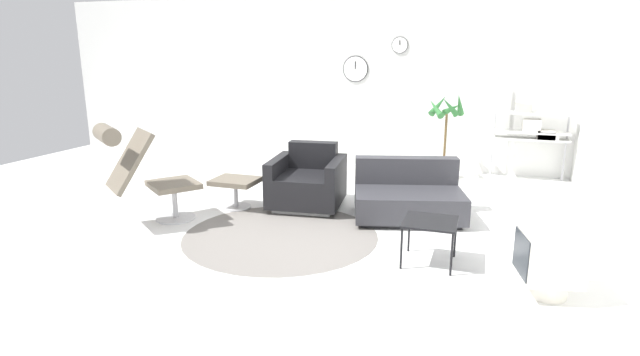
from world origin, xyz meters
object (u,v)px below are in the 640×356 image
side_table (430,225)px  crt_television (549,260)px  couch_low (408,198)px  shelf_unit (534,127)px  lounge_chair (140,165)px  ottoman (236,185)px  potted_plant (445,139)px  armchair_red (308,184)px

side_table → crt_television: bearing=-19.4°
couch_low → shelf_unit: 2.78m
couch_low → shelf_unit: bearing=-137.9°
lounge_chair → crt_television: (4.06, -0.37, -0.38)m
ottoman → potted_plant: bearing=46.3°
armchair_red → couch_low: bearing=171.7°
lounge_chair → potted_plant: size_ratio=0.86×
shelf_unit → ottoman: bearing=-143.2°
couch_low → armchair_red: bearing=-17.2°
lounge_chair → ottoman: (0.66, 0.88, -0.39)m
crt_television → lounge_chair: bearing=72.1°
ottoman → side_table: size_ratio=1.14×
ottoman → potted_plant: (2.27, 2.38, 0.31)m
lounge_chair → potted_plant: bearing=85.1°
lounge_chair → armchair_red: (1.47, 1.24, -0.39)m
shelf_unit → side_table: bearing=-106.6°
ottoman → crt_television: bearing=-20.2°
lounge_chair → potted_plant: 4.38m
armchair_red → crt_television: 3.05m
armchair_red → side_table: (1.64, -1.28, 0.08)m
lounge_chair → shelf_unit: 5.45m
lounge_chair → couch_low: lounge_chair is taller
couch_low → potted_plant: bearing=-111.6°
lounge_chair → couch_low: bearing=61.1°
couch_low → side_table: (0.39, -1.25, 0.13)m
ottoman → crt_television: 3.62m
ottoman → crt_television: size_ratio=1.00×
ottoman → shelf_unit: size_ratio=0.33×
couch_low → lounge_chair: bearing=8.4°
ottoman → side_table: (2.45, -0.92, 0.08)m
lounge_chair → shelf_unit: size_ratio=0.69×
ottoman → armchair_red: 0.89m
armchair_red → shelf_unit: shelf_unit is taller
crt_television → ottoman: bearing=57.1°
crt_television → armchair_red: bearing=45.4°
armchair_red → potted_plant: size_ratio=0.74×
lounge_chair → crt_television: lounge_chair is taller
side_table → shelf_unit: size_ratio=0.29×
couch_low → crt_television: bearing=114.8°
armchair_red → couch_low: size_ratio=0.70×
armchair_red → crt_television: (2.59, -1.62, 0.01)m
ottoman → couch_low: couch_low is taller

